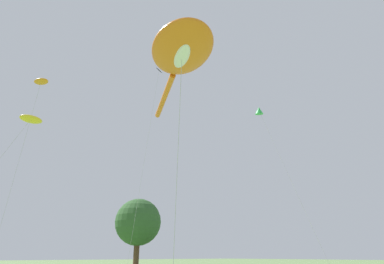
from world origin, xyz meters
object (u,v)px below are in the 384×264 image
Objects in this scene: small_kite_bird_shape at (155,94)px; small_kite_delta_white at (41,83)px; small_kite_triangle_green at (31,120)px; big_show_kite at (181,53)px; tree_shrub_far at (138,222)px; small_kite_box_yellow at (259,111)px.

small_kite_bird_shape reaches higher than small_kite_delta_white.
small_kite_bird_shape is (13.82, 8.20, 9.67)m from small_kite_triangle_green.
big_show_kite is at bearing -15.34° from small_kite_delta_white.
small_kite_delta_white is at bearing -134.53° from tree_shrub_far.
small_kite_box_yellow reaches higher than big_show_kite.
small_kite_triangle_green is at bearing -127.54° from big_show_kite.
small_kite_delta_white is (-3.03, 14.09, 3.33)m from big_show_kite.
small_kite_delta_white is (-12.49, -2.76, -4.33)m from small_kite_bird_shape.
tree_shrub_far is at bearing 176.92° from big_show_kite.
small_kite_triangle_green is 18.76m from small_kite_bird_shape.
small_kite_triangle_green is at bearing -96.99° from small_kite_bird_shape.
small_kite_bird_shape is 13.51m from small_kite_delta_white.
small_kite_triangle_green is 0.64× the size of small_kite_delta_white.
small_kite_triangle_green is 7.74m from small_kite_delta_white.
small_kite_box_yellow reaches higher than small_kite_triangle_green.
big_show_kite is 14.79m from small_kite_delta_white.
big_show_kite reaches higher than small_kite_triangle_green.
big_show_kite is 44.61m from tree_shrub_far.
small_kite_box_yellow is (16.78, -3.75, 4.18)m from small_kite_triangle_green.
small_kite_bird_shape is 1.99× the size of tree_shrub_far.
tree_shrub_far is (21.40, 38.93, -4.08)m from big_show_kite.
small_kite_box_yellow is at bearing 31.77° from small_kite_delta_white.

